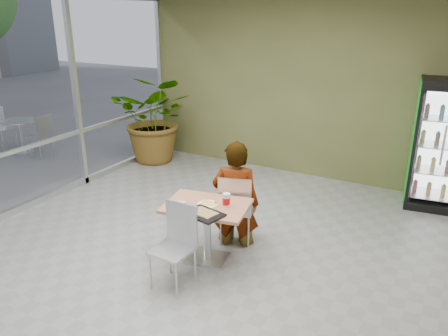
{
  "coord_description": "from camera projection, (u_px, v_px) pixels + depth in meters",
  "views": [
    {
      "loc": [
        2.7,
        -3.96,
        2.91
      ],
      "look_at": [
        0.13,
        0.63,
        1.0
      ],
      "focal_mm": 35.0,
      "sensor_mm": 36.0,
      "label": 1
    }
  ],
  "objects": [
    {
      "name": "ground",
      "position": [
        190.0,
        256.0,
        5.48
      ],
      "size": [
        7.0,
        7.0,
        0.0
      ],
      "primitive_type": "plane",
      "color": "gray",
      "rests_on": "ground"
    },
    {
      "name": "room_envelope",
      "position": [
        187.0,
        133.0,
        4.94
      ],
      "size": [
        6.0,
        7.0,
        3.2
      ],
      "primitive_type": null,
      "color": "beige",
      "rests_on": "ground"
    },
    {
      "name": "storefront_frame",
      "position": [
        14.0,
        106.0,
        6.31
      ],
      "size": [
        0.1,
        7.0,
        3.2
      ],
      "primitive_type": null,
      "color": "#BBBEC1",
      "rests_on": "ground"
    },
    {
      "name": "dining_table",
      "position": [
        207.0,
        221.0,
        5.22
      ],
      "size": [
        1.09,
        0.86,
        0.75
      ],
      "rotation": [
        0.0,
        0.0,
        0.19
      ],
      "color": "#BC7350",
      "rests_on": "ground"
    },
    {
      "name": "chair_far",
      "position": [
        236.0,
        205.0,
        5.6
      ],
      "size": [
        0.53,
        0.53,
        0.96
      ],
      "rotation": [
        0.0,
        0.0,
        3.44
      ],
      "color": "#BBBEC1",
      "rests_on": "ground"
    },
    {
      "name": "chair_near",
      "position": [
        177.0,
        238.0,
        4.8
      ],
      "size": [
        0.42,
        0.43,
        0.93
      ],
      "rotation": [
        0.0,
        0.0,
        -0.02
      ],
      "color": "#BBBEC1",
      "rests_on": "ground"
    },
    {
      "name": "seated_woman",
      "position": [
        235.0,
        204.0,
        5.66
      ],
      "size": [
        0.72,
        0.57,
        1.69
      ],
      "primitive_type": "imported",
      "rotation": [
        0.0,
        0.0,
        3.44
      ],
      "color": "black",
      "rests_on": "ground"
    },
    {
      "name": "pizza_plate",
      "position": [
        208.0,
        204.0,
        5.13
      ],
      "size": [
        0.34,
        0.34,
        0.03
      ],
      "color": "white",
      "rests_on": "dining_table"
    },
    {
      "name": "soda_cup",
      "position": [
        226.0,
        200.0,
        5.07
      ],
      "size": [
        0.09,
        0.09,
        0.16
      ],
      "color": "white",
      "rests_on": "dining_table"
    },
    {
      "name": "napkin_stack",
      "position": [
        178.0,
        204.0,
        5.14
      ],
      "size": [
        0.19,
        0.19,
        0.02
      ],
      "primitive_type": "cube",
      "rotation": [
        0.0,
        0.0,
        0.39
      ],
      "color": "white",
      "rests_on": "dining_table"
    },
    {
      "name": "cafeteria_tray",
      "position": [
        204.0,
        214.0,
        4.87
      ],
      "size": [
        0.47,
        0.38,
        0.02
      ],
      "primitive_type": "cube",
      "rotation": [
        0.0,
        0.0,
        -0.21
      ],
      "color": "black",
      "rests_on": "dining_table"
    },
    {
      "name": "beverage_fridge",
      "position": [
        444.0,
        146.0,
        6.56
      ],
      "size": [
        0.99,
        0.8,
        1.98
      ],
      "rotation": [
        0.0,
        0.0,
        0.13
      ],
      "color": "black",
      "rests_on": "ground"
    },
    {
      "name": "potted_plant",
      "position": [
        156.0,
        118.0,
        8.69
      ],
      "size": [
        1.91,
        1.76,
        1.75
      ],
      "primitive_type": "imported",
      "rotation": [
        0.0,
        0.0,
        0.3
      ],
      "color": "#315C24",
      "rests_on": "ground"
    }
  ]
}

